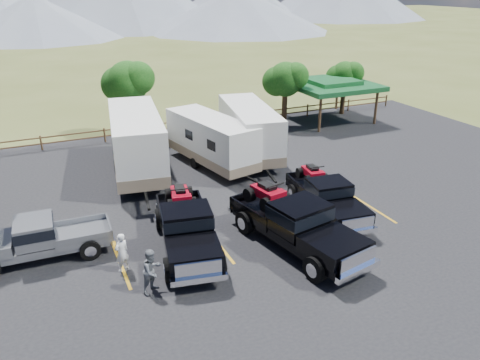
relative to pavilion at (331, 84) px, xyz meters
name	(u,v)px	position (x,y,z in m)	size (l,w,h in m)	color
ground	(296,270)	(-13.00, -17.00, -2.79)	(320.00, 320.00, 0.00)	#4A5122
asphalt_lot	(260,233)	(-13.00, -14.00, -2.77)	(44.00, 34.00, 0.04)	black
stall_lines	(250,223)	(-13.00, -13.00, -2.74)	(12.12, 5.50, 0.01)	#BF8A16
tree_ne_a	(285,80)	(-4.03, 0.01, 0.69)	(3.11, 2.92, 4.76)	black
tree_ne_b	(344,76)	(1.98, 1.01, 0.34)	(2.77, 2.59, 4.27)	black
tree_north	(128,82)	(-15.03, 2.02, 1.05)	(3.46, 3.24, 5.25)	black
rail_fence	(189,124)	(-11.00, 1.50, -2.18)	(36.12, 0.12, 1.00)	brown
pavilion	(331,84)	(0.00, 0.00, 0.00)	(6.20, 6.20, 3.22)	brown
rig_left	(186,226)	(-16.26, -13.82, -1.74)	(3.11, 6.53, 2.09)	black
rig_center	(295,222)	(-12.21, -15.48, -1.66)	(3.39, 7.04, 2.26)	black
rig_right	(326,195)	(-9.39, -13.54, -1.83)	(2.55, 5.91, 1.91)	black
trailer_left	(137,142)	(-16.19, -4.99, -0.93)	(3.75, 10.06, 3.47)	white
trailer_center	(211,141)	(-12.02, -5.66, -1.22)	(3.52, 8.43, 2.92)	white
trailer_right	(249,131)	(-9.31, -5.09, -1.10)	(3.64, 9.11, 3.15)	white
pickup_silver	(40,238)	(-21.69, -12.19, -1.88)	(5.60, 2.11, 1.66)	gray
person_a	(122,252)	(-18.98, -14.41, -1.97)	(0.57, 0.37, 1.56)	white
person_b	(152,271)	(-18.27, -16.11, -1.92)	(0.81, 0.63, 1.66)	slate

